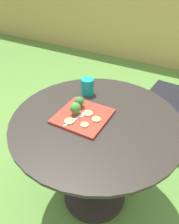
{
  "coord_description": "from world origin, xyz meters",
  "views": [
    {
      "loc": [
        0.42,
        -0.83,
        1.43
      ],
      "look_at": [
        -0.04,
        -0.01,
        0.74
      ],
      "focal_mm": 35.0,
      "sensor_mm": 36.0,
      "label": 1
    }
  ],
  "objects": [
    {
      "name": "broccoli_floret_0",
      "position": [
        -0.13,
        0.04,
        0.75
      ],
      "size": [
        0.05,
        0.05,
        0.06
      ],
      "color": "#99B770",
      "rests_on": "salad_plate"
    },
    {
      "name": "cucumber_slice_1",
      "position": [
        -0.1,
        -0.11,
        0.72
      ],
      "size": [
        0.05,
        0.05,
        0.01
      ],
      "primitive_type": "cylinder",
      "color": "#8EB766",
      "rests_on": "salad_plate"
    },
    {
      "name": "cucumber_slice_3",
      "position": [
        0.01,
        -0.02,
        0.72
      ],
      "size": [
        0.05,
        0.05,
        0.01
      ],
      "primitive_type": "cylinder",
      "color": "#8EB766",
      "rests_on": "salad_plate"
    },
    {
      "name": "salad_plate",
      "position": [
        -0.07,
        -0.02,
        0.71
      ],
      "size": [
        0.27,
        0.27,
        0.01
      ],
      "primitive_type": "cube",
      "color": "#AD3323",
      "rests_on": "patio_table"
    },
    {
      "name": "ground_plane",
      "position": [
        0.0,
        0.0,
        0.0
      ],
      "size": [
        12.0,
        12.0,
        0.0
      ],
      "primitive_type": "plane",
      "color": "#568438"
    },
    {
      "name": "cucumber_slice_2",
      "position": [
        -0.05,
        0.0,
        0.72
      ],
      "size": [
        0.05,
        0.05,
        0.01
      ],
      "primitive_type": "cylinder",
      "color": "#8EB766",
      "rests_on": "salad_plate"
    },
    {
      "name": "broccoli_floret_1",
      "position": [
        -0.11,
        -0.03,
        0.76
      ],
      "size": [
        0.06,
        0.06,
        0.07
      ],
      "color": "#99B770",
      "rests_on": "salad_plate"
    },
    {
      "name": "cucumber_slice_0",
      "position": [
        -0.02,
        -0.09,
        0.72
      ],
      "size": [
        0.04,
        0.04,
        0.01
      ],
      "primitive_type": "cylinder",
      "color": "#8EB766",
      "rests_on": "salad_plate"
    },
    {
      "name": "fork",
      "position": [
        -0.08,
        -0.06,
        0.72
      ],
      "size": [
        0.06,
        0.15,
        0.0
      ],
      "color": "silver",
      "rests_on": "salad_plate"
    },
    {
      "name": "patio_table",
      "position": [
        0.0,
        0.0,
        0.46
      ],
      "size": [
        0.93,
        0.93,
        0.7
      ],
      "color": "#28231E",
      "rests_on": "ground_plane"
    },
    {
      "name": "drinking_glass",
      "position": [
        -0.17,
        0.2,
        0.75
      ],
      "size": [
        0.08,
        0.08,
        0.1
      ],
      "color": "#149989",
      "rests_on": "patio_table"
    }
  ]
}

